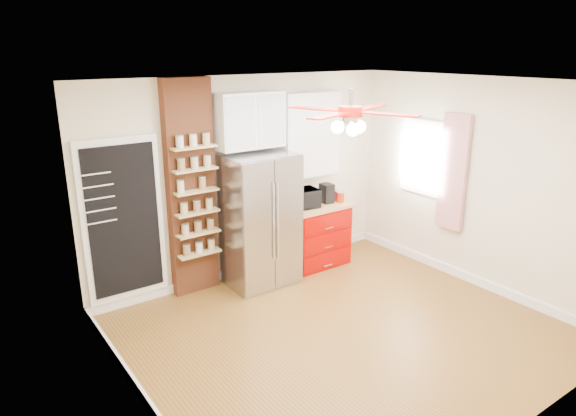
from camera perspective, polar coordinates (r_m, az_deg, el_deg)
floor at (r=5.91m, az=6.08°, el=-13.50°), size 4.50×4.50×0.00m
ceiling at (r=5.08m, az=7.07°, el=13.63°), size 4.50×4.50×0.00m
wall_back at (r=6.89m, az=-4.62°, el=3.30°), size 4.50×0.02×2.70m
wall_front at (r=4.19m, az=25.25°, el=-7.91°), size 4.50×0.02×2.70m
wall_left at (r=4.27m, az=-16.76°, el=-6.48°), size 0.02×4.00×2.70m
wall_right at (r=7.00m, az=20.41°, el=2.46°), size 0.02×4.00×2.70m
chalkboard at (r=6.27m, az=-17.81°, el=-1.34°), size 0.95×0.05×1.95m
brick_pillar at (r=6.44m, az=-10.73°, el=2.04°), size 0.60×0.16×2.70m
fridge at (r=6.70m, az=-3.25°, el=-1.33°), size 0.90×0.70×1.75m
upper_glass_cabinet at (r=6.57m, az=-4.37°, el=9.71°), size 0.90×0.35×0.70m
red_cabinet at (r=7.41m, az=2.95°, el=-2.93°), size 0.94×0.64×0.90m
upper_shelf_unit at (r=7.18m, az=2.27°, el=8.18°), size 0.90×0.30×1.15m
window at (r=7.46m, az=14.81°, el=5.44°), size 0.04×0.75×1.05m
curtain at (r=7.12m, az=17.87°, el=3.78°), size 0.06×0.40×1.55m
ceiling_fan at (r=5.11m, az=6.96°, el=10.54°), size 1.40×1.40×0.44m
toaster_oven at (r=7.08m, az=1.42°, el=1.05°), size 0.51×0.38×0.26m
coffee_maker at (r=7.33m, az=4.31°, el=1.65°), size 0.16×0.19×0.28m
canister_left at (r=7.39m, az=5.83°, el=1.19°), size 0.12×0.12×0.14m
canister_right at (r=7.48m, az=5.22°, el=1.39°), size 0.12×0.12×0.14m
pantry_jar_oats at (r=6.22m, az=-11.84°, el=2.31°), size 0.11×0.11×0.14m
pantry_jar_beans at (r=6.35m, az=-9.50°, el=2.75°), size 0.10×0.10×0.14m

